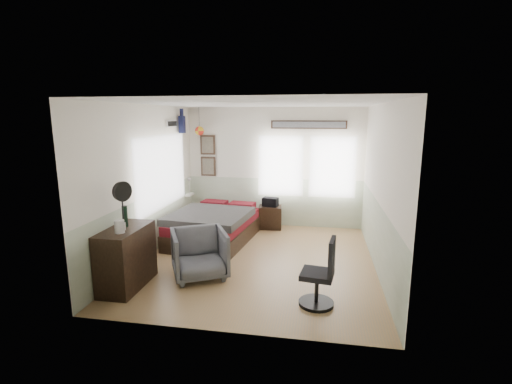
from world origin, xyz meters
TOP-DOWN VIEW (x-y plane):
  - ground_plane at (0.00, 0.00)m, footprint 4.00×4.50m
  - room_shell at (-0.08, 0.19)m, footprint 4.02×4.52m
  - wall_decor at (-1.10, 1.96)m, footprint 3.55×1.32m
  - bed at (-1.06, 0.91)m, footprint 1.63×2.15m
  - dresser at (-1.74, -1.32)m, footprint 0.48×1.00m
  - armchair at (-0.79, -0.81)m, footprint 1.10×1.11m
  - nightstand at (-0.05, 1.98)m, footprint 0.55×0.45m
  - task_chair at (1.09, -1.42)m, footprint 0.47×0.47m
  - kettle at (-1.69, -1.53)m, footprint 0.16×0.14m
  - bottle at (-1.77, -1.24)m, footprint 0.08×0.08m
  - stand_fan at (-1.70, -1.37)m, footprint 0.18×0.27m
  - black_bag at (-0.05, 1.98)m, footprint 0.37×0.28m

SIDE VIEW (x-z plane):
  - ground_plane at x=0.00m, z-range -0.01..0.00m
  - nightstand at x=-0.05m, z-range 0.00..0.51m
  - bed at x=-1.06m, z-range -0.01..0.63m
  - armchair at x=-0.79m, z-range 0.00..0.76m
  - task_chair at x=1.09m, z-range -0.09..0.85m
  - dresser at x=-1.74m, z-range 0.00..0.90m
  - black_bag at x=-0.05m, z-range 0.51..0.71m
  - kettle at x=-1.69m, z-range 0.90..1.08m
  - bottle at x=-1.77m, z-range 0.90..1.21m
  - stand_fan at x=-1.70m, z-range 1.09..1.80m
  - room_shell at x=-0.08m, z-range 0.26..2.97m
  - wall_decor at x=-1.10m, z-range 1.38..2.82m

